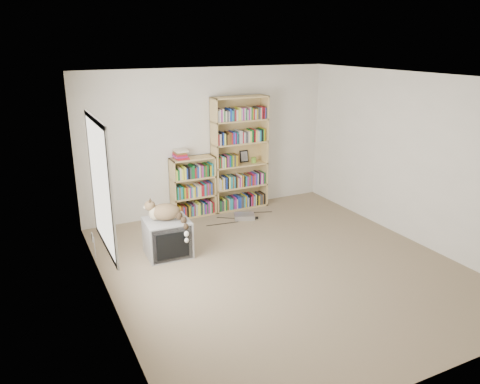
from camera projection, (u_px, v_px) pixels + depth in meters
name	position (u px, v px, depth m)	size (l,w,h in m)	color
floor	(281.00, 266.00, 6.36)	(4.50, 5.00, 0.01)	gray
wall_back	(208.00, 141.00, 8.11)	(4.50, 0.02, 2.50)	white
wall_front	(442.00, 255.00, 3.84)	(4.50, 0.02, 2.50)	white
wall_left	(105.00, 204.00, 5.03)	(0.02, 5.00, 2.50)	white
wall_right	(414.00, 159.00, 6.92)	(0.02, 5.00, 2.50)	white
ceiling	(287.00, 78.00, 5.59)	(4.50, 5.00, 0.02)	white
window	(101.00, 186.00, 5.16)	(0.02, 1.22, 1.52)	white
crt_tv	(167.00, 238.00, 6.62)	(0.63, 0.58, 0.53)	#97979A
cat	(168.00, 215.00, 6.49)	(0.58, 0.63, 0.51)	#392617
bookcase_tall	(239.00, 157.00, 8.30)	(1.01, 0.30, 2.01)	tan
bookcase_short	(193.00, 189.00, 8.07)	(0.75, 0.30, 1.04)	tan
book_stack	(180.00, 154.00, 7.80)	(0.22, 0.28, 0.15)	#A51622
green_mug	(254.00, 160.00, 8.43)	(0.09, 0.09, 0.10)	#6DA52F
framed_print	(244.00, 156.00, 8.43)	(0.16, 0.01, 0.22)	black
dvd_player	(244.00, 216.00, 8.04)	(0.34, 0.24, 0.08)	#BBBAC0
wall_outlet	(92.00, 237.00, 6.49)	(0.01, 0.08, 0.13)	silver
floor_cables	(245.00, 221.00, 7.94)	(1.20, 0.70, 0.01)	black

